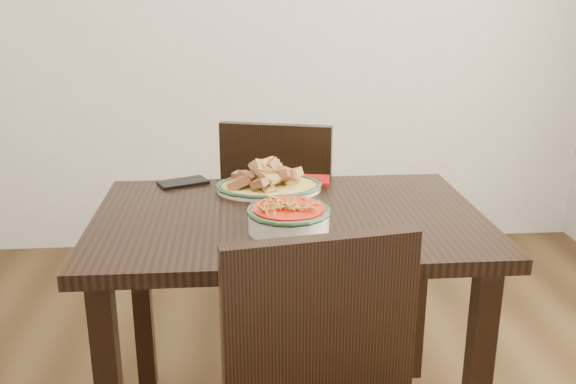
{
  "coord_description": "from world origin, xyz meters",
  "views": [
    {
      "loc": [
        -0.14,
        -1.6,
        1.37
      ],
      "look_at": [
        -0.0,
        0.13,
        0.81
      ],
      "focal_mm": 40.0,
      "sensor_mm": 36.0,
      "label": 1
    }
  ],
  "objects": [
    {
      "name": "noodle_bowl",
      "position": [
        -0.01,
        -0.01,
        0.79
      ],
      "size": [
        0.23,
        0.23,
        0.08
      ],
      "color": "beige",
      "rests_on": "dining_table"
    },
    {
      "name": "fish_plate",
      "position": [
        -0.04,
        0.34,
        0.79
      ],
      "size": [
        0.33,
        0.26,
        0.11
      ],
      "color": "beige",
      "rests_on": "dining_table"
    },
    {
      "name": "chair_far",
      "position": [
        0.03,
        0.8,
        0.5
      ],
      "size": [
        0.52,
        0.52,
        0.89
      ],
      "rotation": [
        0.0,
        0.0,
        2.87
      ],
      "color": "black",
      "rests_on": "ground"
    },
    {
      "name": "dining_table",
      "position": [
        -0.0,
        0.11,
        0.64
      ],
      "size": [
        1.11,
        0.74,
        0.75
      ],
      "color": "black",
      "rests_on": "ground"
    },
    {
      "name": "smartphone",
      "position": [
        -0.32,
        0.43,
        0.76
      ],
      "size": [
        0.18,
        0.14,
        0.01
      ],
      "primitive_type": "cube",
      "rotation": [
        0.0,
        0.0,
        0.41
      ],
      "color": "black",
      "rests_on": "dining_table"
    },
    {
      "name": "wall_back",
      "position": [
        0.0,
        1.75,
        1.3
      ],
      "size": [
        3.5,
        0.1,
        2.6
      ],
      "primitive_type": "cube",
      "color": "beige",
      "rests_on": "ground"
    },
    {
      "name": "napkin",
      "position": [
        0.1,
        0.42,
        0.76
      ],
      "size": [
        0.14,
        0.12,
        0.01
      ],
      "primitive_type": "cube",
      "rotation": [
        0.0,
        0.0,
        -0.18
      ],
      "color": "maroon",
      "rests_on": "dining_table"
    }
  ]
}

